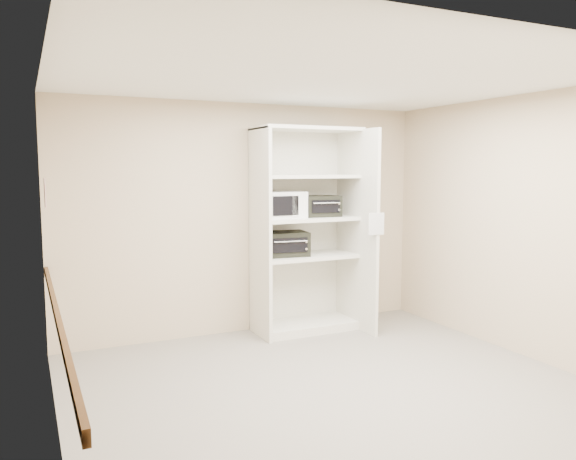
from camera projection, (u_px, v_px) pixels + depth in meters
name	position (u px, v px, depth m)	size (l,w,h in m)	color
floor	(331.00, 387.00, 5.01)	(4.50, 4.00, 0.01)	slate
ceiling	(334.00, 78.00, 4.71)	(4.50, 4.00, 0.01)	white
wall_back	(248.00, 219.00, 6.65)	(4.50, 0.02, 2.70)	#C2A98D
wall_front	(515.00, 278.00, 3.06)	(4.50, 0.02, 2.70)	#C2A98D
wall_left	(51.00, 254.00, 3.90)	(0.02, 4.00, 2.70)	#C2A98D
wall_right	(521.00, 226.00, 5.81)	(0.02, 4.00, 2.70)	#C2A98D
shelving_unit	(310.00, 237.00, 6.69)	(1.24, 0.92, 2.42)	beige
microwave	(281.00, 205.00, 6.53)	(0.51, 0.39, 0.31)	white
toaster_oven_upper	(320.00, 206.00, 6.72)	(0.43, 0.33, 0.25)	black
toaster_oven_lower	(285.00, 244.00, 6.61)	(0.51, 0.38, 0.28)	black
paper_sign	(376.00, 224.00, 6.33)	(0.19, 0.01, 0.25)	white
chair_rail	(57.00, 317.00, 3.96)	(0.04, 3.98, 0.08)	#3C220E
wall_poster	(45.00, 193.00, 4.73)	(0.01, 0.18, 0.25)	silver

